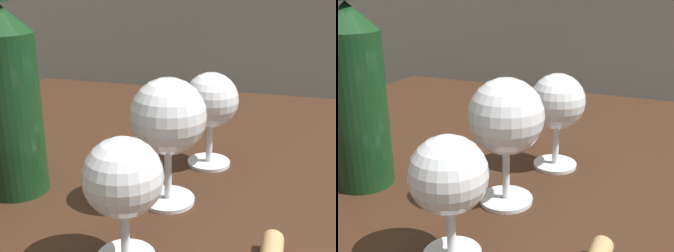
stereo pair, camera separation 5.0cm
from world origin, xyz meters
The scene contains 6 objects.
dining_table centered at (0.00, 0.00, 0.60)m, with size 1.15×0.79×0.70m.
wine_glass_pinot centered at (-0.08, -0.28, 0.79)m, with size 0.08×0.08×0.13m.
wine_glass_white centered at (-0.07, -0.15, 0.81)m, with size 0.09×0.09×0.16m.
wine_glass_chardonnay centered at (-0.04, -0.03, 0.80)m, with size 0.08×0.08×0.14m.
wine_bottle centered at (-0.26, -0.18, 0.83)m, with size 0.08×0.08×0.31m.
cork centered at (0.06, -0.24, 0.71)m, with size 0.02×0.02×0.04m, color tan.
Camera 1 is at (0.06, -0.61, 0.97)m, focal length 46.12 mm.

